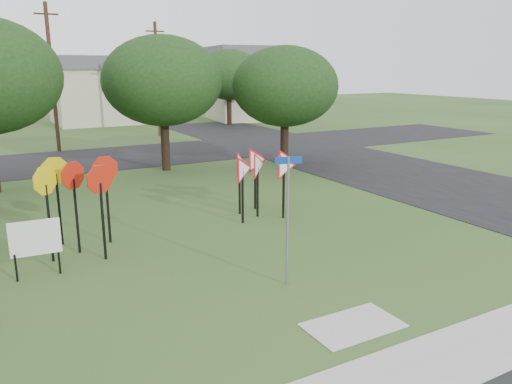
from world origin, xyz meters
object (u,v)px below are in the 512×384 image
(info_board, at_px, (35,240))
(yield_sign_cluster, at_px, (261,167))
(street_name_sign, at_px, (288,214))
(stop_sign_cluster, at_px, (77,185))

(info_board, bearing_deg, yield_sign_cluster, 15.07)
(street_name_sign, height_order, stop_sign_cluster, street_name_sign)
(street_name_sign, bearing_deg, stop_sign_cluster, 129.62)
(yield_sign_cluster, height_order, info_board, yield_sign_cluster)
(stop_sign_cluster, bearing_deg, street_name_sign, -50.38)
(street_name_sign, relative_size, info_board, 2.11)
(street_name_sign, bearing_deg, yield_sign_cluster, 66.61)
(info_board, bearing_deg, stop_sign_cluster, 46.14)
(stop_sign_cluster, bearing_deg, info_board, -133.86)
(yield_sign_cluster, bearing_deg, info_board, -164.93)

